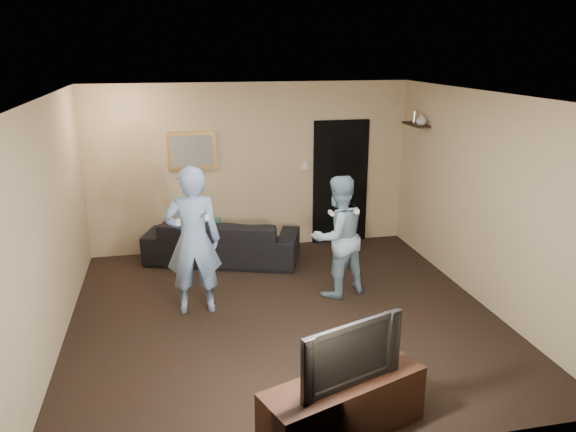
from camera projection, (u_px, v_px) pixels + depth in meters
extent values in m
plane|color=black|center=(284.00, 315.00, 6.76)|extent=(5.00, 5.00, 0.00)
cube|color=silver|center=(283.00, 95.00, 6.01)|extent=(5.00, 5.00, 0.04)
cube|color=tan|center=(251.00, 167.00, 8.73)|extent=(5.00, 0.04, 2.60)
cube|color=tan|center=(354.00, 306.00, 4.05)|extent=(5.00, 0.04, 2.60)
cube|color=tan|center=(51.00, 225.00, 5.89)|extent=(0.04, 5.00, 2.60)
cube|color=tan|center=(483.00, 199.00, 6.89)|extent=(0.04, 5.00, 2.60)
imported|color=black|center=(223.00, 240.00, 8.40)|extent=(2.41, 1.55, 0.66)
cube|color=#16443D|center=(208.00, 231.00, 8.31)|extent=(0.41, 0.20, 0.39)
cube|color=olive|center=(192.00, 151.00, 8.44)|extent=(0.72, 0.05, 0.57)
cube|color=slate|center=(192.00, 151.00, 8.41)|extent=(0.62, 0.01, 0.47)
cube|color=black|center=(340.00, 182.00, 9.08)|extent=(0.90, 0.06, 2.00)
cube|color=silver|center=(304.00, 165.00, 8.88)|extent=(0.08, 0.02, 0.12)
cube|color=black|center=(416.00, 125.00, 8.36)|extent=(0.20, 0.60, 0.03)
imported|color=#BCBDC1|center=(421.00, 119.00, 8.16)|extent=(0.18, 0.18, 0.16)
cylinder|color=#B4B4B8|center=(415.00, 117.00, 8.39)|extent=(0.06, 0.06, 0.18)
cube|color=black|center=(343.00, 407.00, 4.62)|extent=(1.49, 0.92, 0.51)
imported|color=black|center=(345.00, 350.00, 4.47)|extent=(0.94, 0.45, 0.55)
imported|color=#7DA2D9|center=(193.00, 241.00, 6.63)|extent=(0.68, 0.46, 1.80)
cube|color=white|center=(178.00, 222.00, 6.31)|extent=(0.04, 0.14, 0.04)
cube|color=white|center=(207.00, 217.00, 6.36)|extent=(0.05, 0.09, 0.05)
imported|color=#84A9C1|center=(338.00, 236.00, 7.13)|extent=(0.92, 0.81, 1.58)
cube|color=white|center=(331.00, 213.00, 6.78)|extent=(0.04, 0.14, 0.04)
cube|color=white|center=(356.00, 211.00, 6.84)|extent=(0.05, 0.09, 0.05)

